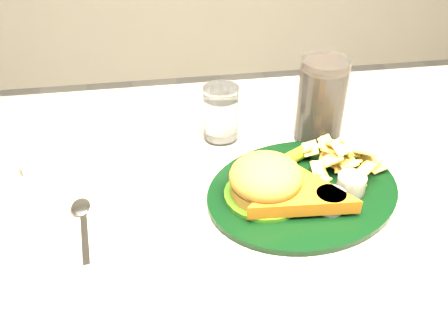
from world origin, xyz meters
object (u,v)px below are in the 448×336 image
Objects in this scene: dinner_plate at (305,176)px; water_glass at (221,113)px; table at (242,330)px; fork_napkin at (351,194)px; cola_glass at (321,101)px.

water_glass is (-0.11, 0.19, 0.02)m from dinner_plate.
table is 11.49× the size of water_glass.
dinner_plate is 1.75× the size of fork_napkin.
fork_napkin is (0.00, -0.18, -0.07)m from cola_glass.
dinner_plate is 2.03× the size of cola_glass.
dinner_plate is 0.22m from water_glass.
cola_glass reaches higher than water_glass.
fork_napkin reaches higher than table.
dinner_plate is at bearing -17.04° from table.
dinner_plate is 0.18m from cola_glass.
table is 0.50m from cola_glass.
fork_napkin is at bearing -16.47° from table.
cola_glass is 0.19m from fork_napkin.
dinner_plate reaches higher than table.
fork_napkin is at bearing -36.65° from dinner_plate.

